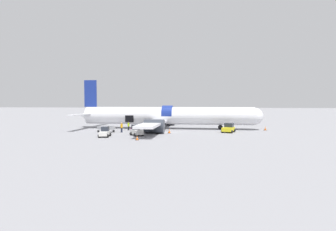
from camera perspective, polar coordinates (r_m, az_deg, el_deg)
The scene contains 14 objects.
ground_plane at distance 46.57m, azimuth -0.11°, elevation -3.69°, with size 500.00×500.00×0.00m, color gray.
airplane at distance 52.96m, azimuth -0.66°, elevation -0.16°, with size 37.61×32.68×9.99m.
baggage_tug_lead at distance 42.13m, azimuth -6.89°, elevation -3.40°, with size 2.55×2.82×1.75m.
baggage_tug_mid at distance 41.50m, azimuth -13.59°, elevation -3.64°, with size 1.99×2.87×1.56m.
baggage_tug_rear at distance 47.73m, azimuth 13.03°, elevation -2.75°, with size 2.71×3.25×1.64m.
baggage_cart_loading at distance 49.06m, azimuth -5.16°, elevation -2.76°, with size 3.87×1.95×1.08m.
baggage_cart_queued at distance 47.97m, azimuth -13.27°, elevation -2.94°, with size 3.76×2.90×1.07m.
ground_crew_loader_a at distance 50.69m, azimuth -8.59°, elevation -2.24°, with size 0.47×0.56×1.61m.
ground_crew_loader_b at distance 49.92m, azimuth -1.71°, elevation -2.14°, with size 0.59×0.59×1.85m.
ground_crew_driver at distance 47.15m, azimuth -10.07°, elevation -2.51°, with size 0.42×0.61×1.78m.
suitcase_on_tarmac_spare at distance 50.13m, azimuth -7.86°, elevation -2.98°, with size 0.51×0.39×0.60m.
safety_cone_nose at distance 53.39m, azimuth 20.42°, elevation -2.67°, with size 0.58×0.58×0.73m.
safety_cone_engine_left at distance 37.10m, azimuth -6.74°, elevation -4.91°, with size 0.51×0.51×0.61m.
safety_cone_wingtip at distance 45.29m, azimuth 0.29°, elevation -3.42°, with size 0.60×0.60×0.76m.
Camera 1 is at (6.22, -45.86, 5.19)m, focal length 28.00 mm.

